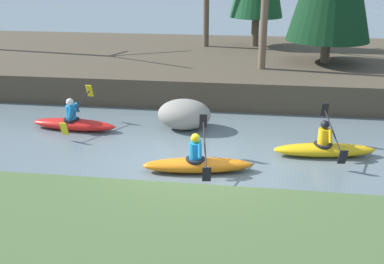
# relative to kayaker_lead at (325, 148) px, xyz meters

# --- Properties ---
(ground_plane) EXTENTS (90.00, 90.00, 0.00)m
(ground_plane) POSITION_rel_kayaker_lead_xyz_m (-3.19, -1.37, -0.22)
(ground_plane) COLOR slate
(riverbank_far) EXTENTS (44.00, 10.77, 1.03)m
(riverbank_far) POSITION_rel_kayaker_lead_xyz_m (-3.19, 8.79, 0.29)
(riverbank_far) COLOR #4C4233
(riverbank_far) RESTS_ON ground
(kayaker_lead) EXTENTS (2.80, 2.07, 1.20)m
(kayaker_lead) POSITION_rel_kayaker_lead_xyz_m (0.00, 0.00, 0.00)
(kayaker_lead) COLOR yellow
(kayaker_lead) RESTS_ON ground
(kayaker_middle) EXTENTS (2.80, 2.07, 1.20)m
(kayaker_middle) POSITION_rel_kayaker_lead_xyz_m (-3.24, -1.42, 0.00)
(kayaker_middle) COLOR orange
(kayaker_middle) RESTS_ON ground
(kayaker_trailing) EXTENTS (2.79, 2.07, 1.20)m
(kayaker_trailing) POSITION_rel_kayaker_lead_xyz_m (-7.41, 1.01, 0.00)
(kayaker_trailing) COLOR red
(kayaker_trailing) RESTS_ON ground
(boulder_midstream) EXTENTS (1.65, 1.29, 0.93)m
(boulder_midstream) POSITION_rel_kayaker_lead_xyz_m (-4.05, 1.59, 0.24)
(boulder_midstream) COLOR gray
(boulder_midstream) RESTS_ON ground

